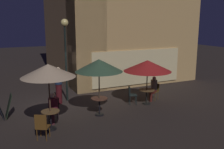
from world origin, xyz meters
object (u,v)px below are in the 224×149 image
Objects in this scene: cafe_chair_1 at (154,90)px; cafe_chair_3 at (42,125)px; cafe_table_0 at (99,103)px; patio_umbrella_2 at (48,71)px; patio_umbrella_1 at (147,66)px; patron_seated_0 at (153,87)px; cafe_chair_0 at (131,93)px; patron_standing_2 at (59,85)px; street_lamp_near_corner at (65,41)px; cafe_table_1 at (147,93)px; patron_seated_1 at (53,106)px; patio_umbrella_0 at (99,66)px; menu_sandwich_board at (4,107)px; cafe_table_2 at (51,117)px; cafe_chair_2 at (54,107)px.

cafe_chair_1 is 6.48m from cafe_chair_3.
patio_umbrella_2 is (-2.22, -0.63, 1.70)m from cafe_table_0.
patio_umbrella_1 reaches higher than patron_seated_0.
cafe_chair_3 is (-6.08, -2.24, 0.03)m from cafe_chair_1.
patron_standing_2 is at bearing 173.45° from cafe_chair_0.
street_lamp_near_corner is 2.26× the size of patron_standing_2.
cafe_table_1 is at bearing 0.00° from patron_seated_0.
cafe_chair_3 reaches higher than cafe_chair_1.
cafe_table_1 is 4.66m from patron_seated_1.
cafe_table_0 is 0.34× the size of patio_umbrella_1.
cafe_chair_0 is (1.96, 0.71, -0.01)m from cafe_table_0.
cafe_chair_0 is (1.96, 0.71, -1.63)m from patio_umbrella_0.
cafe_chair_1 is at bearing -4.34° from menu_sandwich_board.
patio_umbrella_2 is (-1.50, -3.24, -0.78)m from street_lamp_near_corner.
street_lamp_near_corner is 5.60× the size of cafe_table_2.
patio_umbrella_0 is at bearing 180.00° from cafe_table_0.
patio_umbrella_2 is 1.91m from cafe_chair_3.
patio_umbrella_2 is (-2.22, -0.63, 0.07)m from patio_umbrella_0.
cafe_table_1 is 0.31× the size of patio_umbrella_2.
patio_umbrella_0 reaches higher than patron_seated_1.
street_lamp_near_corner is at bearing 173.67° from patron_seated_1.
cafe_chair_2 reaches higher than cafe_table_2.
menu_sandwich_board is 6.63m from patio_umbrella_1.
cafe_table_1 is 0.91× the size of cafe_chair_1.
patio_umbrella_2 is at bearing -52.37° from menu_sandwich_board.
patron_seated_1 is (1.78, -1.25, 0.17)m from menu_sandwich_board.
patio_umbrella_2 reaches higher than cafe_chair_0.
patio_umbrella_2 is 2.79× the size of cafe_chair_0.
menu_sandwich_board is at bearing 172.30° from patio_umbrella_1.
patio_umbrella_0 reaches higher than menu_sandwich_board.
patron_seated_1 is at bearing 70.23° from patio_umbrella_2.
cafe_chair_1 is at bearing 118.19° from patron_seated_1.
patio_umbrella_1 is 4.81m from patron_seated_1.
patio_umbrella_0 reaches higher than cafe_table_1.
patio_umbrella_0 reaches higher than patron_seated_0.
patio_umbrella_0 is at bearing -93.34° from patron_standing_2.
cafe_chair_2 reaches higher than cafe_chair_1.
cafe_chair_3 is at bearing -6.00° from patron_seated_1.
patio_umbrella_0 is 2.51m from cafe_chair_2.
patio_umbrella_0 is 1.35× the size of patron_standing_2.
cafe_chair_3 is at bearing -9.08° from cafe_chair_1.
cafe_chair_1 is at bearing 14.79° from cafe_table_2.
patio_umbrella_0 is at bearing -31.84° from cafe_chair_3.
patron_seated_0 is at bearing -24.39° from street_lamp_near_corner.
patio_umbrella_2 is at bearing -167.66° from cafe_table_1.
cafe_chair_2 is 0.52× the size of patron_standing_2.
street_lamp_near_corner reaches higher than patio_umbrella_0.
cafe_chair_1 is (3.42, 0.86, -1.65)m from patio_umbrella_0.
cafe_table_2 is 0.78× the size of cafe_chair_3.
patio_umbrella_2 is (-4.89, -1.07, 0.35)m from patio_umbrella_1.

